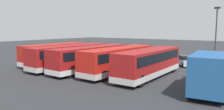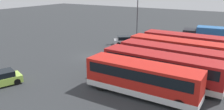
{
  "view_description": "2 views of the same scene",
  "coord_description": "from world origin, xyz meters",
  "px_view_note": "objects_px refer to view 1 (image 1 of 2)",
  "views": [
    {
      "loc": [
        -17.28,
        31.27,
        5.09
      ],
      "look_at": [
        2.21,
        3.71,
        1.05
      ],
      "focal_mm": 35.16,
      "sensor_mm": 36.0,
      "label": 1
    },
    {
      "loc": [
        24.69,
        18.32,
        9.45
      ],
      "look_at": [
        1.36,
        4.06,
        1.2
      ],
      "focal_mm": 37.3,
      "sensor_mm": 36.0,
      "label": 2
    }
  ],
  "objects_px": {
    "bus_single_deck_near_end": "(150,62)",
    "bus_single_deck_third": "(91,57)",
    "bus_single_deck_fourth": "(71,55)",
    "bus_single_deck_fifth": "(55,53)",
    "car_small_green": "(86,51)",
    "car_hatchback_silver": "(186,61)",
    "bus_single_deck_second": "(119,59)",
    "lamp_post_tall": "(216,33)",
    "box_truck_blue": "(211,72)"
  },
  "relations": [
    {
      "from": "bus_single_deck_fifth",
      "to": "car_hatchback_silver",
      "type": "bearing_deg",
      "value": -147.49
    },
    {
      "from": "bus_single_deck_third",
      "to": "bus_single_deck_fourth",
      "type": "distance_m",
      "value": 3.51
    },
    {
      "from": "bus_single_deck_third",
      "to": "car_hatchback_silver",
      "type": "distance_m",
      "value": 13.25
    },
    {
      "from": "bus_single_deck_third",
      "to": "bus_single_deck_second",
      "type": "bearing_deg",
      "value": -170.1
    },
    {
      "from": "bus_single_deck_near_end",
      "to": "bus_single_deck_second",
      "type": "distance_m",
      "value": 3.84
    },
    {
      "from": "car_small_green",
      "to": "box_truck_blue",
      "type": "bearing_deg",
      "value": 151.0
    },
    {
      "from": "bus_single_deck_third",
      "to": "car_small_green",
      "type": "relative_size",
      "value": 2.57
    },
    {
      "from": "bus_single_deck_fourth",
      "to": "box_truck_blue",
      "type": "bearing_deg",
      "value": 174.82
    },
    {
      "from": "car_hatchback_silver",
      "to": "bus_single_deck_second",
      "type": "bearing_deg",
      "value": 63.7
    },
    {
      "from": "box_truck_blue",
      "to": "car_small_green",
      "type": "height_order",
      "value": "box_truck_blue"
    },
    {
      "from": "box_truck_blue",
      "to": "car_hatchback_silver",
      "type": "distance_m",
      "value": 13.11
    },
    {
      "from": "bus_single_deck_second",
      "to": "car_hatchback_silver",
      "type": "bearing_deg",
      "value": -116.3
    },
    {
      "from": "lamp_post_tall",
      "to": "bus_single_deck_near_end",
      "type": "bearing_deg",
      "value": 64.03
    },
    {
      "from": "car_hatchback_silver",
      "to": "bus_single_deck_near_end",
      "type": "bearing_deg",
      "value": 84.73
    },
    {
      "from": "bus_single_deck_near_end",
      "to": "car_small_green",
      "type": "height_order",
      "value": "bus_single_deck_near_end"
    },
    {
      "from": "bus_single_deck_fourth",
      "to": "lamp_post_tall",
      "type": "xyz_separation_m",
      "value": [
        -15.61,
        -10.09,
        2.96
      ]
    },
    {
      "from": "box_truck_blue",
      "to": "bus_single_deck_fourth",
      "type": "bearing_deg",
      "value": -5.18
    },
    {
      "from": "bus_single_deck_fifth",
      "to": "box_truck_blue",
      "type": "bearing_deg",
      "value": 174.52
    },
    {
      "from": "bus_single_deck_fifth",
      "to": "box_truck_blue",
      "type": "relative_size",
      "value": 1.33
    },
    {
      "from": "bus_single_deck_near_end",
      "to": "bus_single_deck_third",
      "type": "bearing_deg",
      "value": 4.47
    },
    {
      "from": "bus_single_deck_near_end",
      "to": "car_hatchback_silver",
      "type": "relative_size",
      "value": 2.6
    },
    {
      "from": "bus_single_deck_second",
      "to": "bus_single_deck_fourth",
      "type": "relative_size",
      "value": 0.96
    },
    {
      "from": "car_hatchback_silver",
      "to": "lamp_post_tall",
      "type": "height_order",
      "value": "lamp_post_tall"
    },
    {
      "from": "box_truck_blue",
      "to": "lamp_post_tall",
      "type": "distance_m",
      "value": 12.15
    },
    {
      "from": "bus_single_deck_fourth",
      "to": "box_truck_blue",
      "type": "distance_m",
      "value": 17.49
    },
    {
      "from": "lamp_post_tall",
      "to": "bus_single_deck_third",
      "type": "bearing_deg",
      "value": 39.6
    },
    {
      "from": "bus_single_deck_third",
      "to": "bus_single_deck_fifth",
      "type": "relative_size",
      "value": 1.16
    },
    {
      "from": "lamp_post_tall",
      "to": "bus_single_deck_fifth",
      "type": "bearing_deg",
      "value": 26.76
    },
    {
      "from": "bus_single_deck_second",
      "to": "bus_single_deck_fifth",
      "type": "height_order",
      "value": "same"
    },
    {
      "from": "bus_single_deck_near_end",
      "to": "bus_single_deck_third",
      "type": "height_order",
      "value": "same"
    },
    {
      "from": "bus_single_deck_third",
      "to": "box_truck_blue",
      "type": "bearing_deg",
      "value": 173.23
    },
    {
      "from": "bus_single_deck_second",
      "to": "bus_single_deck_third",
      "type": "distance_m",
      "value": 3.73
    },
    {
      "from": "bus_single_deck_fourth",
      "to": "bus_single_deck_third",
      "type": "bearing_deg",
      "value": -178.82
    },
    {
      "from": "bus_single_deck_second",
      "to": "bus_single_deck_third",
      "type": "xyz_separation_m",
      "value": [
        3.68,
        0.64,
        0.0
      ]
    },
    {
      "from": "bus_single_deck_near_end",
      "to": "bus_single_deck_fourth",
      "type": "bearing_deg",
      "value": 3.43
    },
    {
      "from": "bus_single_deck_fourth",
      "to": "bus_single_deck_fifth",
      "type": "relative_size",
      "value": 1.18
    },
    {
      "from": "bus_single_deck_second",
      "to": "box_truck_blue",
      "type": "distance_m",
      "value": 10.49
    },
    {
      "from": "bus_single_deck_fourth",
      "to": "car_hatchback_silver",
      "type": "bearing_deg",
      "value": -139.22
    },
    {
      "from": "car_hatchback_silver",
      "to": "car_small_green",
      "type": "xyz_separation_m",
      "value": [
        20.9,
        -2.79,
        0.0
      ]
    },
    {
      "from": "lamp_post_tall",
      "to": "box_truck_blue",
      "type": "bearing_deg",
      "value": 98.82
    },
    {
      "from": "bus_single_deck_near_end",
      "to": "car_hatchback_silver",
      "type": "distance_m",
      "value": 9.7
    },
    {
      "from": "bus_single_deck_second",
      "to": "car_hatchback_silver",
      "type": "distance_m",
      "value": 10.7
    },
    {
      "from": "car_small_green",
      "to": "lamp_post_tall",
      "type": "distance_m",
      "value": 25.09
    },
    {
      "from": "bus_single_deck_near_end",
      "to": "lamp_post_tall",
      "type": "relative_size",
      "value": 1.41
    },
    {
      "from": "car_hatchback_silver",
      "to": "car_small_green",
      "type": "height_order",
      "value": "same"
    },
    {
      "from": "bus_single_deck_third",
      "to": "bus_single_deck_near_end",
      "type": "bearing_deg",
      "value": -175.53
    },
    {
      "from": "bus_single_deck_second",
      "to": "bus_single_deck_fifth",
      "type": "relative_size",
      "value": 1.13
    },
    {
      "from": "bus_single_deck_fourth",
      "to": "bus_single_deck_fifth",
      "type": "height_order",
      "value": "same"
    },
    {
      "from": "bus_single_deck_fourth",
      "to": "bus_single_deck_second",
      "type": "bearing_deg",
      "value": -174.32
    },
    {
      "from": "bus_single_deck_fourth",
      "to": "lamp_post_tall",
      "type": "distance_m",
      "value": 18.82
    }
  ]
}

